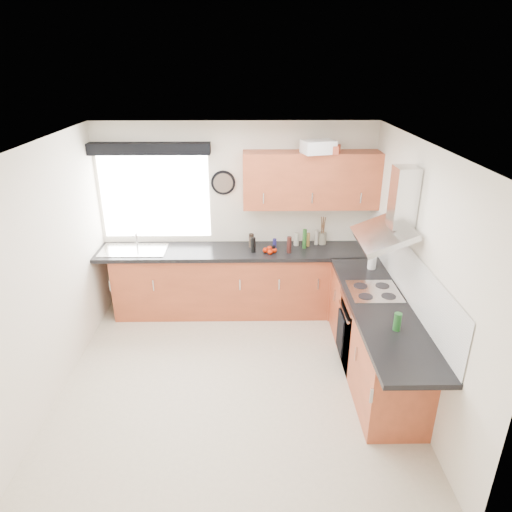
{
  "coord_description": "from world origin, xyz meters",
  "views": [
    {
      "loc": [
        0.18,
        -3.98,
        3.18
      ],
      "look_at": [
        0.25,
        0.85,
        1.1
      ],
      "focal_mm": 32.0,
      "sensor_mm": 36.0,
      "label": 1
    }
  ],
  "objects_px": {
    "oven": "(370,331)",
    "extractor_hood": "(393,215)",
    "upper_cabinets": "(311,180)",
    "washing_machine": "(226,285)"
  },
  "relations": [
    {
      "from": "extractor_hood",
      "to": "upper_cabinets",
      "type": "relative_size",
      "value": 0.46
    },
    {
      "from": "oven",
      "to": "upper_cabinets",
      "type": "distance_m",
      "value": 1.99
    },
    {
      "from": "oven",
      "to": "washing_machine",
      "type": "bearing_deg",
      "value": 143.52
    },
    {
      "from": "extractor_hood",
      "to": "upper_cabinets",
      "type": "xyz_separation_m",
      "value": [
        -0.65,
        1.33,
        0.03
      ]
    },
    {
      "from": "oven",
      "to": "upper_cabinets",
      "type": "bearing_deg",
      "value": 112.54
    },
    {
      "from": "oven",
      "to": "extractor_hood",
      "type": "bearing_deg",
      "value": -0.0
    },
    {
      "from": "extractor_hood",
      "to": "upper_cabinets",
      "type": "distance_m",
      "value": 1.48
    },
    {
      "from": "upper_cabinets",
      "to": "washing_machine",
      "type": "xyz_separation_m",
      "value": [
        -1.1,
        -0.1,
        -1.42
      ]
    },
    {
      "from": "oven",
      "to": "washing_machine",
      "type": "xyz_separation_m",
      "value": [
        -1.65,
        1.22,
        -0.04
      ]
    },
    {
      "from": "extractor_hood",
      "to": "oven",
      "type": "bearing_deg",
      "value": 180.0
    }
  ]
}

